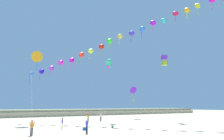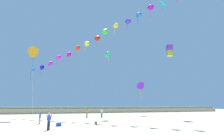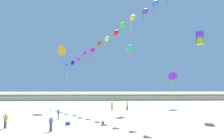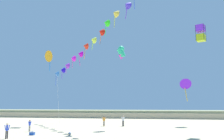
% 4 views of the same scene
% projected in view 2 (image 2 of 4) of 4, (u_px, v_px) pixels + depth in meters
% --- Properties ---
extents(ground_plane, '(240.00, 240.00, 0.00)m').
position_uv_depth(ground_plane, '(142.00, 133.00, 14.80)').
color(ground_plane, '#C1B28E').
extents(dune_ridge, '(120.00, 13.20, 1.96)m').
position_uv_depth(dune_ridge, '(70.00, 110.00, 59.93)').
color(dune_ridge, tan).
rests_on(dune_ridge, ground).
extents(person_near_left, '(0.59, 0.23, 1.68)m').
position_uv_depth(person_near_left, '(87.00, 113.00, 34.00)').
color(person_near_left, '#726656').
rests_on(person_near_left, ground).
extents(person_near_right, '(0.23, 0.54, 1.55)m').
position_uv_depth(person_near_right, '(40.00, 117.00, 22.44)').
color(person_near_right, gray).
rests_on(person_near_right, ground).
extents(person_far_left, '(0.53, 0.37, 1.64)m').
position_uv_depth(person_far_left, '(49.00, 120.00, 16.79)').
color(person_far_left, black).
rests_on(person_far_left, ground).
extents(person_far_right, '(0.62, 0.24, 1.76)m').
position_uv_depth(person_far_right, '(102.00, 112.00, 35.54)').
color(person_far_right, black).
rests_on(person_far_right, ground).
extents(kite_banner_string, '(29.36, 26.33, 23.74)m').
position_uv_depth(kite_banner_string, '(116.00, 26.00, 31.38)').
color(kite_banner_string, '#3578CE').
extents(large_kite_low_lead, '(2.06, 1.58, 4.17)m').
position_uv_depth(large_kite_low_lead, '(140.00, 85.00, 43.09)').
color(large_kite_low_lead, '#6D1CE1').
extents(large_kite_mid_trail, '(1.43, 1.43, 2.22)m').
position_uv_depth(large_kite_mid_trail, '(169.00, 51.00, 34.79)').
color(large_kite_mid_trail, '#A4C51C').
extents(large_kite_high_solo, '(2.40, 1.91, 3.94)m').
position_uv_depth(large_kite_high_solo, '(34.00, 52.00, 33.54)').
color(large_kite_high_solo, orange).
extents(large_kite_outer_drift, '(1.64, 1.33, 2.27)m').
position_uv_depth(large_kite_outer_drift, '(108.00, 57.00, 34.90)').
color(large_kite_outer_drift, '#2DCE90').
extents(beach_cooler, '(0.58, 0.41, 0.46)m').
position_uv_depth(beach_cooler, '(59.00, 124.00, 20.04)').
color(beach_cooler, blue).
rests_on(beach_cooler, ground).
extents(beach_ball, '(0.36, 0.36, 0.36)m').
position_uv_depth(beach_ball, '(96.00, 123.00, 21.97)').
color(beach_ball, blue).
rests_on(beach_ball, ground).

